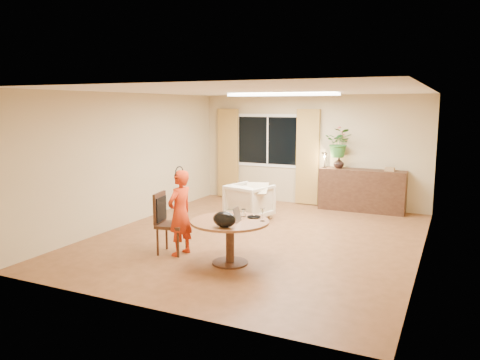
# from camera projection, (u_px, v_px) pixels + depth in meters

# --- Properties ---
(floor) EXTENTS (6.50, 6.50, 0.00)m
(floor) POSITION_uv_depth(u_px,v_px,m) (257.00, 238.00, 8.39)
(floor) COLOR brown
(floor) RESTS_ON ground
(ceiling) EXTENTS (6.50, 6.50, 0.00)m
(ceiling) POSITION_uv_depth(u_px,v_px,m) (258.00, 91.00, 7.98)
(ceiling) COLOR white
(ceiling) RESTS_ON wall_back
(wall_back) EXTENTS (5.50, 0.00, 5.50)m
(wall_back) POSITION_uv_depth(u_px,v_px,m) (311.00, 150.00, 11.10)
(wall_back) COLOR tan
(wall_back) RESTS_ON floor
(wall_left) EXTENTS (0.00, 6.50, 6.50)m
(wall_left) POSITION_uv_depth(u_px,v_px,m) (131.00, 159.00, 9.34)
(wall_left) COLOR tan
(wall_left) RESTS_ON floor
(wall_right) EXTENTS (0.00, 6.50, 6.50)m
(wall_right) POSITION_uv_depth(u_px,v_px,m) (426.00, 176.00, 7.04)
(wall_right) COLOR tan
(wall_right) RESTS_ON floor
(window) EXTENTS (1.70, 0.03, 1.30)m
(window) POSITION_uv_depth(u_px,v_px,m) (268.00, 140.00, 11.51)
(window) COLOR white
(window) RESTS_ON wall_back
(curtain_left) EXTENTS (0.55, 0.08, 2.25)m
(curtain_left) POSITION_uv_depth(u_px,v_px,m) (228.00, 153.00, 11.94)
(curtain_left) COLOR olive
(curtain_left) RESTS_ON wall_back
(curtain_right) EXTENTS (0.55, 0.08, 2.25)m
(curtain_right) POSITION_uv_depth(u_px,v_px,m) (308.00, 157.00, 11.06)
(curtain_right) COLOR olive
(curtain_right) RESTS_ON wall_back
(ceiling_panel) EXTENTS (2.20, 0.35, 0.05)m
(ceiling_panel) POSITION_uv_depth(u_px,v_px,m) (282.00, 94.00, 9.06)
(ceiling_panel) COLOR white
(ceiling_panel) RESTS_ON ceiling
(dining_table) EXTENTS (1.17, 1.17, 0.67)m
(dining_table) POSITION_uv_depth(u_px,v_px,m) (230.00, 230.00, 6.96)
(dining_table) COLOR brown
(dining_table) RESTS_ON floor
(dining_chair) EXTENTS (0.54, 0.51, 0.98)m
(dining_chair) POSITION_uv_depth(u_px,v_px,m) (172.00, 223.00, 7.47)
(dining_chair) COLOR black
(dining_chair) RESTS_ON floor
(child) EXTENTS (0.54, 0.40, 1.36)m
(child) POSITION_uv_depth(u_px,v_px,m) (180.00, 213.00, 7.37)
(child) COLOR red
(child) RESTS_ON floor
(laptop) EXTENTS (0.36, 0.26, 0.22)m
(laptop) POSITION_uv_depth(u_px,v_px,m) (227.00, 213.00, 6.90)
(laptop) COLOR #B7B7BC
(laptop) RESTS_ON dining_table
(tumbler) EXTENTS (0.09, 0.09, 0.11)m
(tumbler) POSITION_uv_depth(u_px,v_px,m) (243.00, 213.00, 7.17)
(tumbler) COLOR white
(tumbler) RESTS_ON dining_table
(wine_glass) EXTENTS (0.08, 0.08, 0.20)m
(wine_glass) POSITION_uv_depth(u_px,v_px,m) (262.00, 215.00, 6.88)
(wine_glass) COLOR white
(wine_glass) RESTS_ON dining_table
(pot_lid) EXTENTS (0.23, 0.23, 0.03)m
(pot_lid) POSITION_uv_depth(u_px,v_px,m) (254.00, 216.00, 7.11)
(pot_lid) COLOR white
(pot_lid) RESTS_ON dining_table
(handbag) EXTENTS (0.39, 0.29, 0.23)m
(handbag) POSITION_uv_depth(u_px,v_px,m) (224.00, 219.00, 6.52)
(handbag) COLOR black
(handbag) RESTS_ON dining_table
(armchair) EXTENTS (0.98, 0.99, 0.74)m
(armchair) POSITION_uv_depth(u_px,v_px,m) (250.00, 201.00, 9.75)
(armchair) COLOR beige
(armchair) RESTS_ON floor
(throw) EXTENTS (0.58, 0.65, 0.03)m
(throw) POSITION_uv_depth(u_px,v_px,m) (257.00, 185.00, 9.52)
(throw) COLOR beige
(throw) RESTS_ON armchair
(sideboard) EXTENTS (1.88, 0.46, 0.94)m
(sideboard) POSITION_uv_depth(u_px,v_px,m) (362.00, 190.00, 10.48)
(sideboard) COLOR black
(sideboard) RESTS_ON floor
(vase) EXTENTS (0.28, 0.28, 0.25)m
(vase) POSITION_uv_depth(u_px,v_px,m) (339.00, 163.00, 10.61)
(vase) COLOR black
(vase) RESTS_ON sideboard
(bouquet) EXTENTS (0.60, 0.53, 0.66)m
(bouquet) POSITION_uv_depth(u_px,v_px,m) (339.00, 143.00, 10.54)
(bouquet) COLOR #235B22
(bouquet) RESTS_ON vase
(book_stack) EXTENTS (0.22, 0.17, 0.09)m
(book_stack) POSITION_uv_depth(u_px,v_px,m) (390.00, 169.00, 10.16)
(book_stack) COLOR #91674A
(book_stack) RESTS_ON sideboard
(desk_lamp) EXTENTS (0.16, 0.16, 0.37)m
(desk_lamp) POSITION_uv_depth(u_px,v_px,m) (324.00, 160.00, 10.69)
(desk_lamp) COLOR black
(desk_lamp) RESTS_ON sideboard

